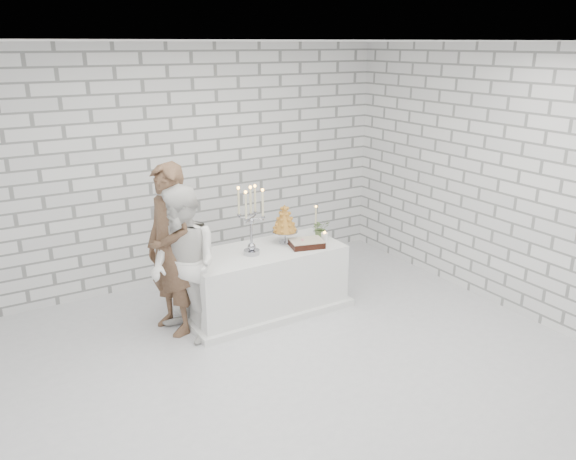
# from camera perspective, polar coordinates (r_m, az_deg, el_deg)

# --- Properties ---
(ground) EXTENTS (6.00, 5.00, 0.01)m
(ground) POSITION_cam_1_polar(r_m,az_deg,el_deg) (5.65, -1.57, -13.54)
(ground) COLOR silver
(ground) RESTS_ON ground
(ceiling) EXTENTS (6.00, 5.00, 0.01)m
(ceiling) POSITION_cam_1_polar(r_m,az_deg,el_deg) (4.79, -1.90, 18.52)
(ceiling) COLOR white
(ceiling) RESTS_ON ground
(wall_back) EXTENTS (6.00, 0.01, 3.00)m
(wall_back) POSITION_cam_1_polar(r_m,az_deg,el_deg) (7.24, -11.49, 6.17)
(wall_back) COLOR white
(wall_back) RESTS_ON ground
(wall_front) EXTENTS (6.00, 0.01, 3.00)m
(wall_front) POSITION_cam_1_polar(r_m,az_deg,el_deg) (3.24, 20.78, -10.28)
(wall_front) COLOR white
(wall_front) RESTS_ON ground
(wall_right) EXTENTS (0.01, 5.00, 3.00)m
(wall_right) POSITION_cam_1_polar(r_m,az_deg,el_deg) (6.94, 20.52, 4.85)
(wall_right) COLOR white
(wall_right) RESTS_ON ground
(cake_table) EXTENTS (1.80, 0.80, 0.75)m
(cake_table) POSITION_cam_1_polar(r_m,az_deg,el_deg) (6.57, -2.35, -5.07)
(cake_table) COLOR white
(cake_table) RESTS_ON ground
(groom) EXTENTS (0.60, 0.76, 1.85)m
(groom) POSITION_cam_1_polar(r_m,az_deg,el_deg) (6.04, -11.82, -1.98)
(groom) COLOR brown
(groom) RESTS_ON ground
(bride) EXTENTS (0.78, 0.92, 1.65)m
(bride) POSITION_cam_1_polar(r_m,az_deg,el_deg) (5.87, -10.44, -3.52)
(bride) COLOR white
(bride) RESTS_ON ground
(candelabra) EXTENTS (0.33, 0.33, 0.78)m
(candelabra) POSITION_cam_1_polar(r_m,az_deg,el_deg) (6.17, -3.75, 0.95)
(candelabra) COLOR #9C9CA6
(candelabra) RESTS_ON cake_table
(croquembouche) EXTENTS (0.35, 0.35, 0.47)m
(croquembouche) POSITION_cam_1_polar(r_m,az_deg,el_deg) (6.56, -0.34, 0.63)
(croquembouche) COLOR #995F1E
(croquembouche) RESTS_ON cake_table
(chocolate_cake) EXTENTS (0.43, 0.35, 0.08)m
(chocolate_cake) POSITION_cam_1_polar(r_m,az_deg,el_deg) (6.50, 1.90, -1.35)
(chocolate_cake) COLOR black
(chocolate_cake) RESTS_ON cake_table
(pillar_candle) EXTENTS (0.09, 0.09, 0.12)m
(pillar_candle) POSITION_cam_1_polar(r_m,az_deg,el_deg) (6.64, 3.71, -0.81)
(pillar_candle) COLOR white
(pillar_candle) RESTS_ON cake_table
(extra_taper) EXTENTS (0.06, 0.06, 0.32)m
(extra_taper) POSITION_cam_1_polar(r_m,az_deg,el_deg) (6.98, 2.82, 1.05)
(extra_taper) COLOR beige
(extra_taper) RESTS_ON cake_table
(flowers) EXTENTS (0.23, 0.21, 0.24)m
(flowers) POSITION_cam_1_polar(r_m,az_deg,el_deg) (6.79, 3.31, 0.17)
(flowers) COLOR #406938
(flowers) RESTS_ON cake_table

